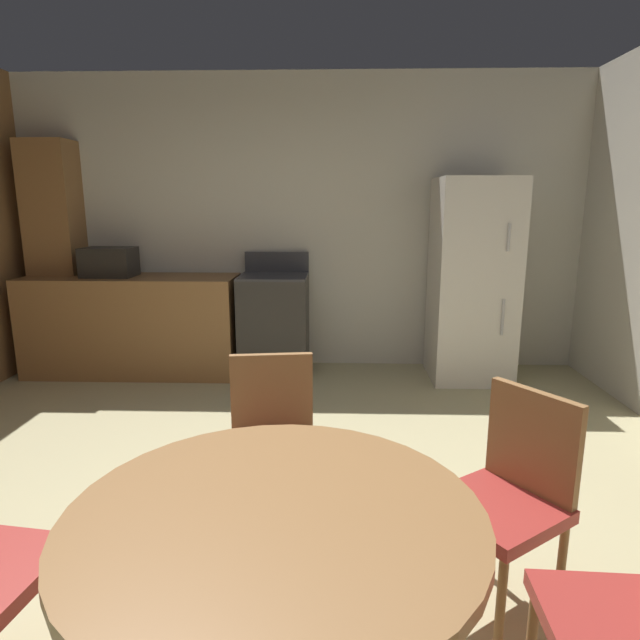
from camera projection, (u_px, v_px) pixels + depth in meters
name	position (u px, v px, depth m)	size (l,w,h in m)	color
ground_plane	(255.00, 568.00, 2.30)	(14.00, 14.00, 0.00)	tan
wall_back	(300.00, 224.00, 5.04)	(5.55, 0.12, 2.70)	beige
kitchen_counter	(133.00, 325.00, 4.89)	(1.91, 0.60, 0.90)	olive
pantry_column	(58.00, 258.00, 4.96)	(0.44, 0.36, 2.10)	olive
oven_range	(275.00, 324.00, 4.85)	(0.60, 0.60, 1.10)	#2D2B28
refrigerator	(472.00, 281.00, 4.65)	(0.68, 0.68, 1.76)	silver
microwave	(109.00, 262.00, 4.77)	(0.44, 0.32, 0.26)	black
dining_table	(276.00, 565.00, 1.43)	(1.11, 1.11, 0.76)	olive
chair_northeast	(510.00, 491.00, 1.98)	(0.56, 0.56, 0.87)	olive
chair_north	(273.00, 439.00, 2.41)	(0.45, 0.45, 0.87)	olive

